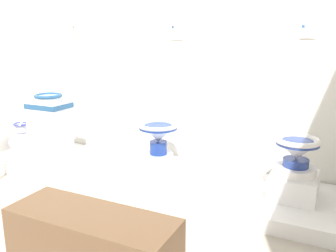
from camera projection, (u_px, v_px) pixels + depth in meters
wall_back at (180, 8)px, 3.42m from camera, size 4.32×0.06×3.25m
display_platform at (157, 179)px, 3.37m from camera, size 3.68×0.88×0.12m
plinth_block_leftmost at (53, 148)px, 3.81m from camera, size 0.30×0.33×0.20m
antique_toilet_leftmost at (50, 116)px, 3.73m from camera, size 0.40×0.30×0.48m
plinth_block_central_ornate at (158, 165)px, 3.42m from camera, size 0.34×0.31×0.11m
antique_toilet_central_ornate at (158, 135)px, 3.35m from camera, size 0.38×0.38×0.36m
plinth_block_broad_patterned at (294, 185)px, 2.85m from camera, size 0.36×0.40×0.19m
antique_toilet_broad_patterned at (297, 152)px, 2.78m from camera, size 0.35×0.35×0.30m
info_placard_first at (77, 30)px, 3.96m from camera, size 0.12×0.01×0.13m
info_placard_second at (177, 32)px, 3.44m from camera, size 0.13×0.01×0.15m
info_placard_third at (308, 31)px, 2.94m from camera, size 0.13×0.01×0.12m
decorative_vase_spare at (23, 141)px, 4.24m from camera, size 0.32×0.32×0.38m
museum_bench at (93, 246)px, 2.05m from camera, size 1.00×0.36×0.40m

